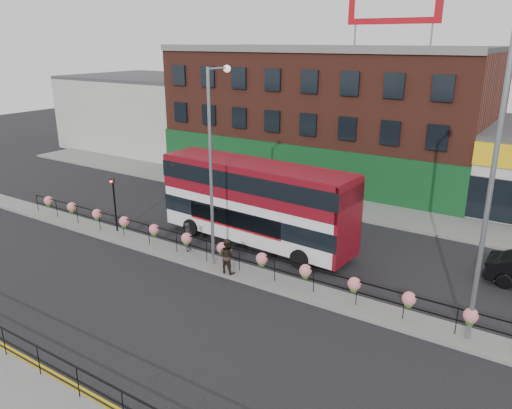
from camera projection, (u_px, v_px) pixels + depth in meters
The scene contains 15 objects.
ground at pixel (223, 268), 24.70m from camera, with size 120.00×120.00×0.00m, color black.
north_pavement at pixel (328, 204), 34.19m from camera, with size 60.00×4.00×0.15m, color slate.
median at pixel (223, 267), 24.67m from camera, with size 60.00×1.60×0.15m, color slate.
yellow_line_inner at pixel (52, 372), 17.00m from camera, with size 60.00×0.10×0.01m, color gold.
yellow_line_outer at pixel (47, 374), 16.85m from camera, with size 60.00×0.10×0.01m, color gold.
brick_building at pixel (328, 112), 41.01m from camera, with size 25.00×12.21×10.30m.
warehouse_west at pixel (151, 111), 52.05m from camera, with size 15.50×12.00×7.30m.
median_railing at pixel (222, 249), 24.37m from camera, with size 30.04×0.56×1.23m.
south_railing at pixel (3, 335), 17.42m from camera, with size 20.04×0.05×1.12m.
double_decker_bus at pixel (256, 195), 26.80m from camera, with size 11.42×3.32×4.57m.
pedestrian_a at pixel (188, 237), 26.17m from camera, with size 0.53×0.66×1.57m, color black.
pedestrian_b at pixel (227, 256), 23.66m from camera, with size 0.86×0.68×1.72m, color black.
lamp_column_west at pixel (213, 152), 23.27m from camera, with size 0.34×1.67×9.51m.
lamp_column_east at pixel (496, 162), 16.78m from camera, with size 0.41×1.98×11.30m.
traffic_light_median at pixel (114, 193), 28.40m from camera, with size 0.15×0.28×3.65m.
Camera 1 is at (13.70, -17.86, 10.77)m, focal length 35.00 mm.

